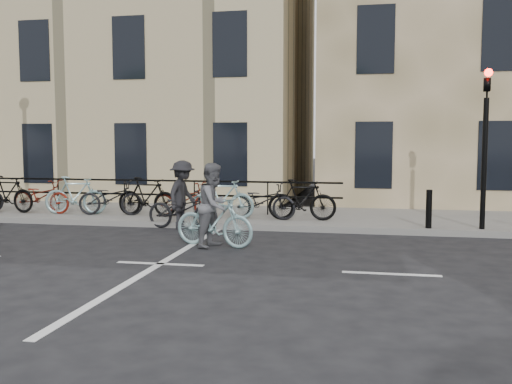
# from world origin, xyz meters

# --- Properties ---
(ground) EXTENTS (120.00, 120.00, 0.00)m
(ground) POSITION_xyz_m (0.00, 0.00, 0.00)
(ground) COLOR black
(ground) RESTS_ON ground
(sidewalk) EXTENTS (46.00, 4.00, 0.15)m
(sidewalk) POSITION_xyz_m (-4.00, 6.00, 0.07)
(sidewalk) COLOR slate
(sidewalk) RESTS_ON ground
(building_west) EXTENTS (20.00, 10.00, 10.00)m
(building_west) POSITION_xyz_m (-9.00, 13.00, 5.15)
(building_west) COLOR #C3B484
(building_west) RESTS_ON sidewalk
(traffic_light) EXTENTS (0.18, 0.30, 3.90)m
(traffic_light) POSITION_xyz_m (6.20, 4.34, 2.45)
(traffic_light) COLOR black
(traffic_light) RESTS_ON sidewalk
(bollard_east) EXTENTS (0.14, 0.14, 0.90)m
(bollard_east) POSITION_xyz_m (5.00, 4.25, 0.60)
(bollard_east) COLOR black
(bollard_east) RESTS_ON sidewalk
(parked_bikes) EXTENTS (11.45, 1.23, 1.05)m
(parked_bikes) POSITION_xyz_m (-2.82, 5.04, 0.65)
(parked_bikes) COLOR black
(parked_bikes) RESTS_ON sidewalk
(cyclist_grey) EXTENTS (1.86, 0.98, 1.73)m
(cyclist_grey) POSITION_xyz_m (0.50, 1.80, 0.70)
(cyclist_grey) COLOR #8EB7BA
(cyclist_grey) RESTS_ON ground
(cyclist_dark) EXTENTS (2.00, 1.19, 1.70)m
(cyclist_dark) POSITION_xyz_m (-0.87, 3.90, 0.67)
(cyclist_dark) COLOR black
(cyclist_dark) RESTS_ON ground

